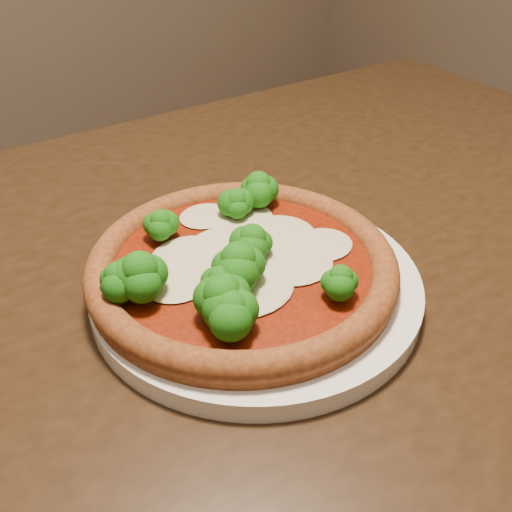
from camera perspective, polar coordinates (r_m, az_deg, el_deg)
dining_table at (r=0.60m, az=-2.02°, el=-9.13°), size 1.32×0.87×0.75m
plate at (r=0.51m, az=-0.00°, el=-2.81°), size 0.29×0.29×0.02m
pizza at (r=0.50m, az=-1.85°, el=-0.72°), size 0.27×0.27×0.06m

